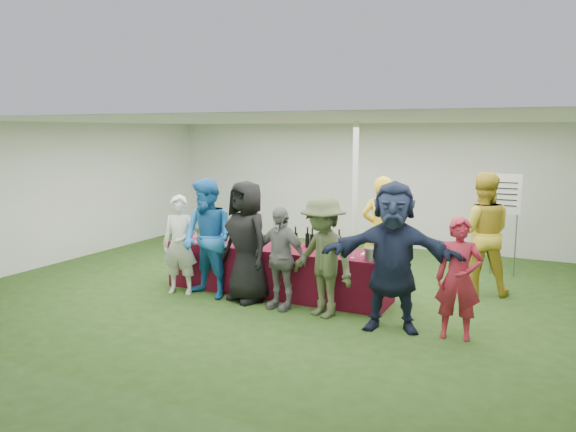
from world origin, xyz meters
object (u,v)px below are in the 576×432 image
at_px(customer_2, 246,241).
at_px(customer_5, 393,256).
at_px(dump_bucket, 374,254).
at_px(serving_table, 277,270).
at_px(customer_6, 459,279).
at_px(wine_list_sign, 506,202).
at_px(staff_pourer, 382,232).
at_px(customer_4, 323,257).
at_px(customer_1, 208,239).
at_px(customer_0, 180,245).
at_px(customer_3, 280,258).
at_px(staff_back, 481,233).

relative_size(customer_2, customer_5, 0.95).
relative_size(dump_bucket, customer_5, 0.14).
xyz_separation_m(serving_table, customer_6, (2.88, -0.73, 0.38)).
relative_size(dump_bucket, wine_list_sign, 0.14).
relative_size(staff_pourer, customer_4, 1.10).
relative_size(customer_1, customer_5, 0.95).
distance_m(wine_list_sign, customer_0, 5.62).
relative_size(customer_3, customer_5, 0.77).
height_order(serving_table, wine_list_sign, wine_list_sign).
bearing_deg(customer_3, serving_table, 130.53).
xyz_separation_m(dump_bucket, customer_0, (-3.01, -0.42, -0.06)).
bearing_deg(customer_6, customer_2, 169.05).
relative_size(wine_list_sign, customer_3, 1.21).
bearing_deg(customer_0, customer_3, -14.94).
xyz_separation_m(staff_pourer, customer_6, (1.51, -1.80, -0.16)).
bearing_deg(customer_3, staff_back, 48.88).
bearing_deg(serving_table, wine_list_sign, 41.79).
bearing_deg(staff_back, staff_pourer, -1.22).
relative_size(staff_back, customer_0, 1.23).
distance_m(serving_table, wine_list_sign, 4.23).
bearing_deg(customer_5, customer_2, 161.79).
bearing_deg(customer_1, dump_bucket, 22.79).
bearing_deg(staff_pourer, customer_3, 52.91).
relative_size(serving_table, staff_pourer, 1.97).
bearing_deg(serving_table, customer_2, -113.83).
xyz_separation_m(wine_list_sign, staff_back, (-0.22, -1.33, -0.36)).
distance_m(customer_0, customer_4, 2.43).
relative_size(dump_bucket, staff_pourer, 0.14).
height_order(wine_list_sign, staff_back, staff_back).
distance_m(serving_table, customer_1, 1.19).
xyz_separation_m(serving_table, customer_5, (2.06, -0.77, 0.59)).
relative_size(staff_pourer, customer_0, 1.17).
bearing_deg(customer_6, customer_4, 171.10).
distance_m(staff_pourer, customer_5, 1.97).
relative_size(staff_back, customer_2, 1.05).
height_order(staff_pourer, customer_3, staff_pourer).
bearing_deg(customer_4, customer_3, -161.03).
bearing_deg(dump_bucket, customer_0, -171.97).
height_order(wine_list_sign, customer_4, wine_list_sign).
bearing_deg(serving_table, customer_3, -58.76).
bearing_deg(staff_back, customer_6, 76.30).
relative_size(customer_4, customer_5, 0.86).
height_order(staff_pourer, customer_5, customer_5).
bearing_deg(dump_bucket, customer_5, -52.48).
distance_m(customer_4, customer_5, 1.01).
bearing_deg(dump_bucket, customer_1, -170.84).
relative_size(serving_table, customer_1, 1.97).
height_order(wine_list_sign, customer_2, customer_2).
distance_m(staff_pourer, customer_4, 1.78).
xyz_separation_m(staff_pourer, customer_4, (-0.30, -1.75, -0.08)).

